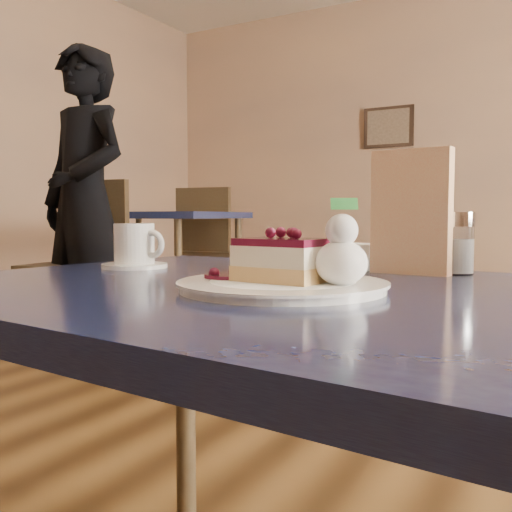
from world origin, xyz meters
The scene contains 11 objects.
main_table centered at (-0.14, 0.01, 0.64)m, with size 1.21×0.87×0.71m.
dessert_plate centered at (-0.15, -0.04, 0.72)m, with size 0.27×0.27×0.01m, color white.
cheesecake_slice centered at (-0.15, -0.04, 0.75)m, with size 0.12×0.09×0.06m.
whipped_cream centered at (-0.07, -0.04, 0.75)m, with size 0.07×0.07×0.06m.
berry_sauce centered at (-0.23, -0.04, 0.73)m, with size 0.08×0.08×0.01m, color #4A1327.
coffee_set centered at (-0.54, 0.12, 0.75)m, with size 0.13×0.12×0.08m.
menu_card centered at (-0.06, 0.26, 0.82)m, with size 0.13×0.03×0.21m, color beige.
sugar_shaker centered at (0.01, 0.29, 0.77)m, with size 0.06×0.06×0.10m.
napkin_stack centered at (-0.19, 0.28, 0.74)m, with size 0.11×0.11×0.05m, color white.
bg_table_far_left centered at (-2.43, 2.48, 0.08)m, with size 1.21×2.04×1.35m.
patron centered at (-2.34, 1.72, 0.90)m, with size 0.66×0.43×1.81m, color black.
Camera 1 is at (0.19, -0.70, 0.81)m, focal length 40.00 mm.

